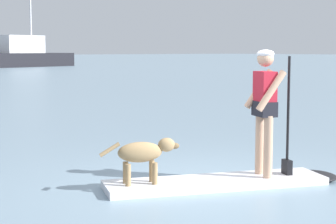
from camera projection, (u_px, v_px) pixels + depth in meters
ground_plane at (216, 186)px, 7.45m from camera, size 400.00×400.00×0.00m
paddleboard at (232, 181)px, 7.50m from camera, size 3.23×1.91×0.10m
person_paddler at (266, 103)px, 7.52m from camera, size 0.68×0.60×1.69m
dog at (144, 153)px, 7.13m from camera, size 0.98×0.48×0.57m
moored_boat_center at (25, 55)px, 61.10m from camera, size 11.13×5.96×11.07m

